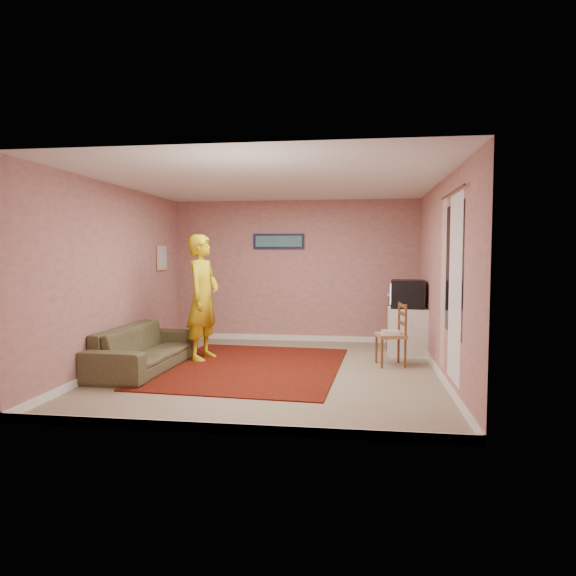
# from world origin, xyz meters

# --- Properties ---
(ground) EXTENTS (5.00, 5.00, 0.00)m
(ground) POSITION_xyz_m (0.00, 0.00, 0.00)
(ground) COLOR gray
(ground) RESTS_ON ground
(wall_back) EXTENTS (4.50, 0.02, 2.60)m
(wall_back) POSITION_xyz_m (0.00, 2.50, 1.30)
(wall_back) COLOR tan
(wall_back) RESTS_ON ground
(wall_front) EXTENTS (4.50, 0.02, 2.60)m
(wall_front) POSITION_xyz_m (0.00, -2.50, 1.30)
(wall_front) COLOR tan
(wall_front) RESTS_ON ground
(wall_left) EXTENTS (0.02, 5.00, 2.60)m
(wall_left) POSITION_xyz_m (-2.25, 0.00, 1.30)
(wall_left) COLOR tan
(wall_left) RESTS_ON ground
(wall_right) EXTENTS (0.02, 5.00, 2.60)m
(wall_right) POSITION_xyz_m (2.25, 0.00, 1.30)
(wall_right) COLOR tan
(wall_right) RESTS_ON ground
(ceiling) EXTENTS (4.50, 5.00, 0.02)m
(ceiling) POSITION_xyz_m (0.00, 0.00, 2.60)
(ceiling) COLOR silver
(ceiling) RESTS_ON wall_back
(baseboard_back) EXTENTS (4.50, 0.02, 0.10)m
(baseboard_back) POSITION_xyz_m (0.00, 2.49, 0.05)
(baseboard_back) COLOR white
(baseboard_back) RESTS_ON ground
(baseboard_front) EXTENTS (4.50, 0.02, 0.10)m
(baseboard_front) POSITION_xyz_m (0.00, -2.49, 0.05)
(baseboard_front) COLOR white
(baseboard_front) RESTS_ON ground
(baseboard_left) EXTENTS (0.02, 5.00, 0.10)m
(baseboard_left) POSITION_xyz_m (-2.24, 0.00, 0.05)
(baseboard_left) COLOR white
(baseboard_left) RESTS_ON ground
(baseboard_right) EXTENTS (0.02, 5.00, 0.10)m
(baseboard_right) POSITION_xyz_m (2.24, 0.00, 0.05)
(baseboard_right) COLOR white
(baseboard_right) RESTS_ON ground
(window) EXTENTS (0.01, 1.10, 1.50)m
(window) POSITION_xyz_m (2.24, -0.90, 1.45)
(window) COLOR black
(window) RESTS_ON wall_right
(curtain_sheer) EXTENTS (0.01, 0.75, 2.10)m
(curtain_sheer) POSITION_xyz_m (2.23, -1.05, 1.25)
(curtain_sheer) COLOR white
(curtain_sheer) RESTS_ON wall_right
(curtain_floral) EXTENTS (0.01, 0.35, 2.10)m
(curtain_floral) POSITION_xyz_m (2.21, -0.35, 1.25)
(curtain_floral) COLOR silver
(curtain_floral) RESTS_ON wall_right
(curtain_rod) EXTENTS (0.02, 1.40, 0.02)m
(curtain_rod) POSITION_xyz_m (2.20, -0.90, 2.32)
(curtain_rod) COLOR brown
(curtain_rod) RESTS_ON wall_right
(picture_back) EXTENTS (0.95, 0.04, 0.28)m
(picture_back) POSITION_xyz_m (-0.30, 2.47, 1.85)
(picture_back) COLOR #131636
(picture_back) RESTS_ON wall_back
(picture_left) EXTENTS (0.04, 0.38, 0.42)m
(picture_left) POSITION_xyz_m (-2.22, 1.60, 1.55)
(picture_left) COLOR beige
(picture_left) RESTS_ON wall_left
(area_rug) EXTENTS (2.68, 3.27, 0.02)m
(area_rug) POSITION_xyz_m (-0.35, 0.18, 0.01)
(area_rug) COLOR #310605
(area_rug) RESTS_ON ground
(tv_cabinet) EXTENTS (0.60, 0.54, 0.76)m
(tv_cabinet) POSITION_xyz_m (1.95, 1.41, 0.38)
(tv_cabinet) COLOR white
(tv_cabinet) RESTS_ON ground
(crt_tv) EXTENTS (0.57, 0.51, 0.45)m
(crt_tv) POSITION_xyz_m (1.94, 1.41, 0.98)
(crt_tv) COLOR black
(crt_tv) RESTS_ON tv_cabinet
(chair_a) EXTENTS (0.46, 0.45, 0.50)m
(chair_a) POSITION_xyz_m (1.86, 1.55, 0.56)
(chair_a) COLOR tan
(chair_a) RESTS_ON ground
(dvd_player) EXTENTS (0.41, 0.34, 0.06)m
(dvd_player) POSITION_xyz_m (1.86, 1.55, 0.50)
(dvd_player) COLOR #BABABF
(dvd_player) RESTS_ON chair_a
(blue_throw) EXTENTS (0.40, 0.05, 0.42)m
(blue_throw) POSITION_xyz_m (1.86, 1.74, 0.75)
(blue_throw) COLOR #87ADDD
(blue_throw) RESTS_ON chair_a
(chair_b) EXTENTS (0.46, 0.48, 0.50)m
(chair_b) POSITION_xyz_m (1.64, 0.58, 0.56)
(chair_b) COLOR tan
(chair_b) RESTS_ON ground
(game_console) EXTENTS (0.27, 0.21, 0.05)m
(game_console) POSITION_xyz_m (1.64, 0.58, 0.49)
(game_console) COLOR silver
(game_console) RESTS_ON chair_b
(sofa) EXTENTS (0.89, 2.11, 0.61)m
(sofa) POSITION_xyz_m (-1.80, -0.14, 0.30)
(sofa) COLOR brown
(sofa) RESTS_ON ground
(person) EXTENTS (0.56, 0.76, 1.92)m
(person) POSITION_xyz_m (-1.19, 0.63, 0.96)
(person) COLOR gold
(person) RESTS_ON ground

